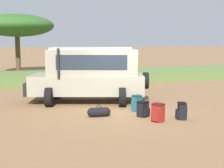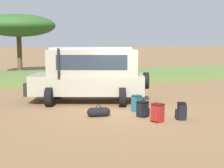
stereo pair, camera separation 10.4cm
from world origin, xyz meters
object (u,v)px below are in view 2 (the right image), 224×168
Objects in this scene: safari_vehicle at (90,73)px; backpack_near_rear_wheel at (143,109)px; acacia_tree_centre_back at (18,26)px; backpack_cluster_center at (137,103)px; backpack_beside_front_wheel at (181,111)px; duffel_bag_low_black_case at (99,112)px; backpack_outermost at (157,113)px.

backpack_near_rear_wheel is at bearing -69.90° from safari_vehicle.
backpack_cluster_center is at bearing -75.87° from acacia_tree_centre_back.
safari_vehicle is 0.88× the size of acacia_tree_centre_back.
acacia_tree_centre_back is at bearing 101.43° from safari_vehicle.
backpack_beside_front_wheel is 2.92m from duffel_bag_low_black_case.
backpack_beside_front_wheel is at bearing -25.45° from duffel_bag_low_black_case.
backpack_outermost is (-0.93, -0.04, 0.02)m from backpack_beside_front_wheel.
backpack_near_rear_wheel is at bearing -76.87° from acacia_tree_centre_back.
backpack_near_rear_wheel is at bearing -96.44° from backpack_cluster_center.
safari_vehicle is 9.75× the size of backpack_near_rear_wheel.
backpack_cluster_center is (1.28, -2.37, -0.98)m from safari_vehicle.
acacia_tree_centre_back reaches higher than safari_vehicle.
backpack_outermost reaches higher than backpack_near_rear_wheel.
duffel_bag_low_black_case is (-0.34, -2.75, -1.13)m from safari_vehicle.
backpack_beside_front_wheel is at bearing -60.18° from safari_vehicle.
backpack_near_rear_wheel is 0.09× the size of acacia_tree_centre_back.
backpack_outermost is 0.74× the size of duffel_bag_low_black_case.
duffel_bag_low_black_case is (-2.63, 1.25, -0.12)m from backpack_beside_front_wheel.
backpack_near_rear_wheel is (-0.10, -0.86, -0.04)m from backpack_cluster_center.
backpack_outermost reaches higher than backpack_beside_front_wheel.
safari_vehicle is 8.56× the size of backpack_cluster_center.
acacia_tree_centre_back reaches higher than backpack_near_rear_wheel.
backpack_cluster_center is at bearing -61.61° from safari_vehicle.
backpack_outermost is (0.19, -0.81, 0.03)m from backpack_near_rear_wheel.
backpack_outermost is 0.10× the size of acacia_tree_centre_back.
backpack_near_rear_wheel is (-1.11, 0.77, -0.02)m from backpack_beside_front_wheel.
duffel_bag_low_black_case is 0.14× the size of acacia_tree_centre_back.
backpack_cluster_center is 1.02× the size of backpack_outermost.
backpack_outermost reaches higher than duffel_bag_low_black_case.
safari_vehicle is 2.86m from backpack_cluster_center.
acacia_tree_centre_back is at bearing 104.13° from backpack_cluster_center.
backpack_cluster_center is (-1.01, 1.63, 0.02)m from backpack_beside_front_wheel.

